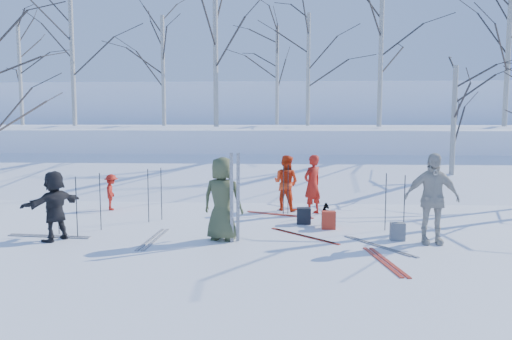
# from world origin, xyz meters

# --- Properties ---
(ground) EXTENTS (120.00, 120.00, 0.00)m
(ground) POSITION_xyz_m (0.00, 0.00, 0.00)
(ground) COLOR white
(ground) RESTS_ON ground
(snow_ramp) EXTENTS (70.00, 9.49, 4.12)m
(snow_ramp) POSITION_xyz_m (0.00, 7.00, 0.15)
(snow_ramp) COLOR white
(snow_ramp) RESTS_ON ground
(snow_plateau) EXTENTS (70.00, 18.00, 2.20)m
(snow_plateau) POSITION_xyz_m (0.00, 17.00, 1.00)
(snow_plateau) COLOR white
(snow_plateau) RESTS_ON ground
(far_hill) EXTENTS (90.00, 30.00, 6.00)m
(far_hill) POSITION_xyz_m (0.00, 38.00, 2.00)
(far_hill) COLOR white
(far_hill) RESTS_ON ground
(skier_olive_center) EXTENTS (0.99, 0.77, 1.79)m
(skier_olive_center) POSITION_xyz_m (-0.60, -0.50, 0.90)
(skier_olive_center) COLOR #3F472B
(skier_olive_center) RESTS_ON ground
(skier_red_north) EXTENTS (0.69, 0.68, 1.61)m
(skier_red_north) POSITION_xyz_m (1.47, 2.51, 0.80)
(skier_red_north) COLOR red
(skier_red_north) RESTS_ON ground
(skier_redor_behind) EXTENTS (0.95, 0.88, 1.56)m
(skier_redor_behind) POSITION_xyz_m (0.76, 3.00, 0.78)
(skier_redor_behind) COLOR red
(skier_redor_behind) RESTS_ON ground
(skier_red_seated) EXTENTS (0.53, 0.73, 1.02)m
(skier_red_seated) POSITION_xyz_m (-4.17, 2.75, 0.51)
(skier_red_seated) COLOR red
(skier_red_seated) RESTS_ON ground
(skier_cream_east) EXTENTS (1.12, 0.49, 1.90)m
(skier_cream_east) POSITION_xyz_m (3.77, -0.53, 0.95)
(skier_cream_east) COLOR beige
(skier_cream_east) RESTS_ON ground
(skier_grey_west) EXTENTS (1.08, 1.43, 1.50)m
(skier_grey_west) POSITION_xyz_m (-4.16, -0.74, 0.75)
(skier_grey_west) COLOR black
(skier_grey_west) RESTS_ON ground
(dog) EXTENTS (0.48, 0.69, 0.53)m
(dog) POSITION_xyz_m (1.78, 1.00, 0.27)
(dog) COLOR black
(dog) RESTS_ON ground
(upright_ski_left) EXTENTS (0.08, 0.16, 1.90)m
(upright_ski_left) POSITION_xyz_m (-0.38, -0.74, 0.95)
(upright_ski_left) COLOR silver
(upright_ski_left) RESTS_ON ground
(upright_ski_right) EXTENTS (0.11, 0.23, 1.89)m
(upright_ski_right) POSITION_xyz_m (-0.25, -0.68, 0.95)
(upright_ski_right) COLOR silver
(upright_ski_right) RESTS_ON ground
(ski_pair_a) EXTENTS (1.96, 2.09, 0.02)m
(ski_pair_a) POSITION_xyz_m (2.65, -0.85, 0.01)
(ski_pair_a) COLOR silver
(ski_pair_a) RESTS_ON ground
(ski_pair_b) EXTENTS (0.83, 1.97, 0.02)m
(ski_pair_b) POSITION_xyz_m (2.55, -1.95, 0.01)
(ski_pair_b) COLOR #AC2A18
(ski_pair_b) RESTS_ON ground
(ski_pair_c) EXTENTS (0.32, 1.91, 0.02)m
(ski_pair_c) POSITION_xyz_m (-2.10, -0.55, 0.01)
(ski_pair_c) COLOR silver
(ski_pair_c) RESTS_ON ground
(ski_pair_d) EXTENTS (0.54, 1.94, 0.02)m
(ski_pair_d) POSITION_xyz_m (-4.46, -0.42, 0.01)
(ski_pair_d) COLOR silver
(ski_pair_d) RESTS_ON ground
(ski_pair_e) EXTENTS (1.60, 2.05, 0.02)m
(ski_pair_e) POSITION_xyz_m (0.59, 2.31, 0.01)
(ski_pair_e) COLOR #AC2A18
(ski_pair_e) RESTS_ON ground
(ski_pair_f) EXTENTS (2.10, 2.10, 0.02)m
(ski_pair_f) POSITION_xyz_m (1.15, -0.07, 0.01)
(ski_pair_f) COLOR #AC2A18
(ski_pair_f) RESTS_ON ground
(ski_pole_a) EXTENTS (0.02, 0.02, 1.34)m
(ski_pole_a) POSITION_xyz_m (-3.82, -0.43, 0.67)
(ski_pole_a) COLOR black
(ski_pole_a) RESTS_ON ground
(ski_pole_b) EXTENTS (0.02, 0.02, 1.34)m
(ski_pole_b) POSITION_xyz_m (3.06, 0.63, 0.67)
(ski_pole_b) COLOR black
(ski_pole_b) RESTS_ON ground
(ski_pole_c) EXTENTS (0.02, 0.02, 1.34)m
(ski_pole_c) POSITION_xyz_m (-2.43, 1.53, 0.67)
(ski_pole_c) COLOR black
(ski_pole_c) RESTS_ON ground
(ski_pole_d) EXTENTS (0.02, 0.02, 1.34)m
(ski_pole_d) POSITION_xyz_m (-3.56, 0.28, 0.67)
(ski_pole_d) COLOR black
(ski_pole_d) RESTS_ON ground
(ski_pole_e) EXTENTS (0.02, 0.02, 1.34)m
(ski_pole_e) POSITION_xyz_m (0.81, 2.50, 0.67)
(ski_pole_e) COLOR black
(ski_pole_e) RESTS_ON ground
(ski_pole_f) EXTENTS (0.02, 0.02, 1.34)m
(ski_pole_f) POSITION_xyz_m (3.40, 0.27, 0.67)
(ski_pole_f) COLOR black
(ski_pole_f) RESTS_ON ground
(ski_pole_g) EXTENTS (0.02, 0.02, 1.34)m
(ski_pole_g) POSITION_xyz_m (0.69, 2.47, 0.67)
(ski_pole_g) COLOR black
(ski_pole_g) RESTS_ON ground
(ski_pole_h) EXTENTS (0.02, 0.02, 1.34)m
(ski_pole_h) POSITION_xyz_m (-2.68, 1.19, 0.67)
(ski_pole_h) COLOR black
(ski_pole_h) RESTS_ON ground
(ski_pole_i) EXTENTS (0.02, 0.02, 1.34)m
(ski_pole_i) POSITION_xyz_m (-4.36, -0.15, 0.67)
(ski_pole_i) COLOR black
(ski_pole_i) RESTS_ON ground
(backpack_red) EXTENTS (0.32, 0.22, 0.42)m
(backpack_red) POSITION_xyz_m (1.76, 0.70, 0.21)
(backpack_red) COLOR #AF2C1A
(backpack_red) RESTS_ON ground
(backpack_grey) EXTENTS (0.30, 0.20, 0.38)m
(backpack_grey) POSITION_xyz_m (3.14, -0.31, 0.19)
(backpack_grey) COLOR slate
(backpack_grey) RESTS_ON ground
(backpack_dark) EXTENTS (0.34, 0.24, 0.40)m
(backpack_dark) POSITION_xyz_m (1.20, 1.22, 0.20)
(backpack_dark) COLOR black
(backpack_dark) RESTS_ON ground
(birch_plateau_a) EXTENTS (5.66, 5.66, 7.23)m
(birch_plateau_a) POSITION_xyz_m (-2.26, 10.57, 5.82)
(birch_plateau_a) COLOR silver
(birch_plateau_a) RESTS_ON snow_plateau
(birch_plateau_b) EXTENTS (4.23, 4.23, 5.18)m
(birch_plateau_b) POSITION_xyz_m (1.78, 12.70, 4.79)
(birch_plateau_b) COLOR silver
(birch_plateau_b) RESTS_ON snow_plateau
(birch_plateau_c) EXTENTS (5.35, 5.35, 6.79)m
(birch_plateau_c) POSITION_xyz_m (10.30, 11.57, 5.59)
(birch_plateau_c) COLOR silver
(birch_plateau_c) RESTS_ON snow_plateau
(birch_plateau_d) EXTENTS (5.16, 5.16, 6.51)m
(birch_plateau_d) POSITION_xyz_m (-9.00, 11.72, 5.46)
(birch_plateau_d) COLOR silver
(birch_plateau_d) RESTS_ON snow_plateau
(birch_plateau_e) EXTENTS (4.16, 4.16, 5.08)m
(birch_plateau_e) POSITION_xyz_m (-4.97, 12.36, 4.74)
(birch_plateau_e) COLOR silver
(birch_plateau_e) RESTS_ON snow_plateau
(birch_plateau_f) EXTENTS (5.07, 5.07, 6.38)m
(birch_plateau_f) POSITION_xyz_m (4.79, 11.05, 5.39)
(birch_plateau_f) COLOR silver
(birch_plateau_f) RESTS_ON snow_plateau
(birch_plateau_g) EXTENTS (4.22, 4.22, 5.17)m
(birch_plateau_g) POSITION_xyz_m (0.28, 15.89, 4.78)
(birch_plateau_g) COLOR silver
(birch_plateau_g) RESTS_ON snow_plateau
(birch_plateau_h) EXTENTS (4.19, 4.19, 5.13)m
(birch_plateau_h) POSITION_xyz_m (-12.66, 13.87, 4.77)
(birch_plateau_h) COLOR silver
(birch_plateau_h) RESTS_ON snow_plateau
(birch_edge_e) EXTENTS (3.64, 3.64, 4.34)m
(birch_edge_e) POSITION_xyz_m (6.40, 6.34, 2.17)
(birch_edge_e) COLOR silver
(birch_edge_e) RESTS_ON ground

